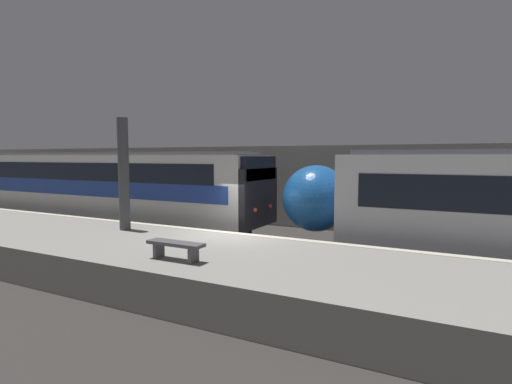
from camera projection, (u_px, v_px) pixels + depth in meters
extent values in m
plane|color=#33302D|center=(235.00, 262.00, 13.25)|extent=(120.00, 120.00, 0.00)
cube|color=gray|center=(191.00, 265.00, 11.09)|extent=(40.00, 4.78, 1.00)
cube|color=beige|center=(232.00, 233.00, 13.03)|extent=(40.00, 0.30, 0.01)
cube|color=#9E998E|center=(309.00, 187.00, 19.33)|extent=(50.00, 0.15, 4.02)
cylinder|color=#47474C|center=(124.00, 174.00, 13.48)|extent=(0.36, 0.36, 3.79)
ellipsoid|color=#195199|center=(316.00, 198.00, 14.52)|extent=(2.42, 2.64, 2.41)
sphere|color=#F2EFCC|center=(292.00, 208.00, 15.00)|extent=(0.20, 0.20, 0.20)
cube|color=black|center=(78.00, 218.00, 20.51)|extent=(18.97, 2.36, 0.69)
cube|color=silver|center=(77.00, 183.00, 20.35)|extent=(20.62, 2.87, 2.87)
cube|color=navy|center=(51.00, 186.00, 19.08)|extent=(19.80, 0.02, 0.69)
cube|color=black|center=(51.00, 171.00, 19.01)|extent=(18.56, 0.02, 0.80)
cube|color=black|center=(259.00, 198.00, 15.60)|extent=(0.25, 2.82, 2.30)
cube|color=black|center=(259.00, 168.00, 15.49)|extent=(0.25, 2.53, 0.92)
sphere|color=#EA4C42|center=(255.00, 210.00, 14.99)|extent=(0.18, 0.18, 0.18)
sphere|color=#EA4C42|center=(270.00, 206.00, 16.13)|extent=(0.18, 0.18, 0.18)
cube|color=#4C4C51|center=(76.00, 154.00, 20.22)|extent=(19.80, 2.07, 0.14)
cube|color=#4C4C51|center=(159.00, 249.00, 9.85)|extent=(0.10, 0.32, 0.41)
cube|color=#4C4C51|center=(193.00, 254.00, 9.37)|extent=(0.10, 0.32, 0.41)
cube|color=#4C4C51|center=(176.00, 243.00, 9.59)|extent=(1.50, 0.40, 0.08)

